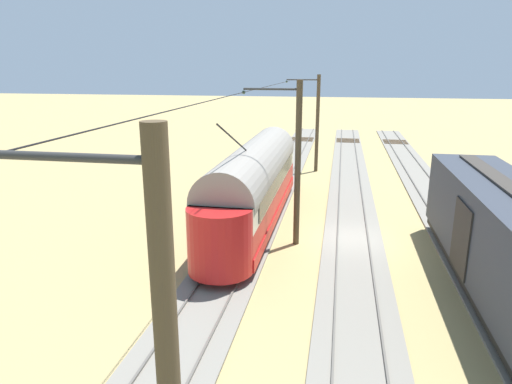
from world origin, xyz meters
TOP-DOWN VIEW (x-y plane):
  - ground_plane at (0.00, 0.00)m, footprint 220.00×220.00m
  - track_streetcar_siding at (-5.13, -0.31)m, footprint 2.80×80.00m
  - track_adjacent_siding at (0.00, -0.31)m, footprint 2.80×80.00m
  - track_third_siding at (5.13, -0.31)m, footprint 2.80×80.00m
  - vintage_streetcar at (5.13, -1.57)m, footprint 2.65×16.46m
  - boxcar_adjacent at (-5.12, 4.50)m, footprint 2.96×13.67m
  - catenary_pole_foreground at (2.72, -14.83)m, footprint 2.70×0.28m
  - catenary_pole_mid_near at (2.72, 0.98)m, footprint 2.70×0.28m
  - overhead_wire_run at (5.09, 8.18)m, footprint 2.49×51.44m

SIDE VIEW (x-z plane):
  - ground_plane at x=0.00m, z-range 0.00..0.00m
  - track_streetcar_siding at x=-5.13m, z-range -0.04..0.14m
  - track_adjacent_siding at x=0.00m, z-range -0.04..0.14m
  - track_third_siding at x=5.13m, z-range -0.04..0.14m
  - boxcar_adjacent at x=-5.12m, z-range 0.24..4.09m
  - vintage_streetcar at x=5.13m, z-range -0.72..5.24m
  - catenary_pole_foreground at x=2.72m, z-range 0.16..7.68m
  - catenary_pole_mid_near at x=2.72m, z-range 0.16..7.68m
  - overhead_wire_run at x=5.09m, z-range 6.89..7.07m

